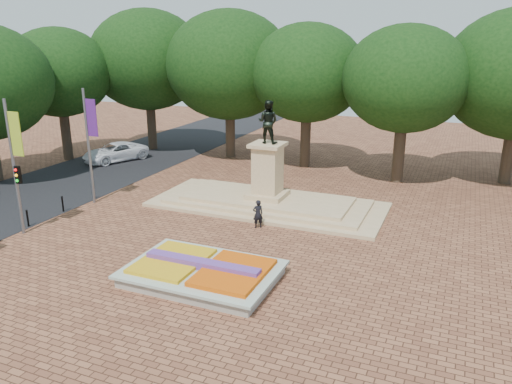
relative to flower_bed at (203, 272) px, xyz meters
The scene contains 9 objects.
ground 2.28m from the flower_bed, 117.19° to the left, with size 90.00×90.00×0.00m, color brown.
asphalt_street 17.49m from the flower_bed, 156.41° to the left, with size 9.00×90.00×0.02m, color black.
flower_bed is the anchor object (origin of this frame).
monument 10.07m from the flower_bed, 95.87° to the left, with size 14.00×6.00×6.40m.
tree_row_back 21.01m from the flower_bed, 86.26° to the left, with size 44.80×8.80×10.43m.
banner_poles 11.66m from the flower_bed, behind, with size 0.88×11.17×7.00m.
bollard_row 11.74m from the flower_bed, behind, with size 0.12×13.12×0.98m.
van 23.10m from the flower_bed, 136.76° to the left, with size 2.45×5.31×1.48m, color silver.
pedestrian 6.52m from the flower_bed, 91.69° to the left, with size 0.57×0.38×1.57m, color black.
Camera 1 is at (10.49, -18.69, 9.91)m, focal length 35.00 mm.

